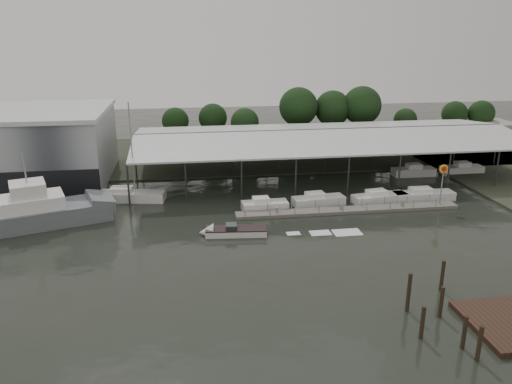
{
  "coord_description": "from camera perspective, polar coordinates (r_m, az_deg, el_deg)",
  "views": [
    {
      "loc": [
        -4.71,
        -45.59,
        21.43
      ],
      "look_at": [
        3.72,
        11.83,
        2.5
      ],
      "focal_mm": 35.0,
      "sensor_mm": 36.0,
      "label": 1
    }
  ],
  "objects": [
    {
      "name": "grey_trawler",
      "position": [
        62.37,
        -23.37,
        -2.04
      ],
      "size": [
        16.72,
        10.02,
        8.84
      ],
      "rotation": [
        0.0,
        0.0,
        0.33
      ],
      "color": "slate",
      "rests_on": "ground"
    },
    {
      "name": "white_sailboat",
      "position": [
        67.52,
        -14.08,
        -0.41
      ],
      "size": [
        8.84,
        3.93,
        13.13
      ],
      "rotation": [
        0.0,
        0.0,
        -0.16
      ],
      "color": "white",
      "rests_on": "ground"
    },
    {
      "name": "distant_commercial_buildings",
      "position": [
        112.23,
        26.59,
        6.11
      ],
      "size": [
        22.0,
        8.0,
        4.0
      ],
      "color": "gray",
      "rests_on": "ground"
    },
    {
      "name": "horizon_tree_line",
      "position": [
        98.61,
        8.47,
        9.09
      ],
      "size": [
        66.39,
        9.94,
        11.18
      ],
      "color": "black",
      "rests_on": "ground"
    },
    {
      "name": "moored_cruiser_1",
      "position": [
        64.5,
        7.09,
        -0.91
      ],
      "size": [
        6.89,
        2.81,
        1.7
      ],
      "rotation": [
        0.0,
        0.0,
        0.09
      ],
      "color": "white",
      "rests_on": "ground"
    },
    {
      "name": "moored_cruiser_0",
      "position": [
        62.17,
        0.94,
        -1.5
      ],
      "size": [
        5.81,
        2.38,
        1.7
      ],
      "rotation": [
        0.0,
        0.0,
        0.03
      ],
      "color": "white",
      "rests_on": "ground"
    },
    {
      "name": "shell_fuel_sign",
      "position": [
        66.34,
        20.57,
        1.59
      ],
      "size": [
        1.1,
        0.18,
        5.55
      ],
      "color": "gray",
      "rests_on": "ground"
    },
    {
      "name": "floating_dock",
      "position": [
        62.68,
        10.51,
        -2.05
      ],
      "size": [
        28.0,
        2.0,
        1.4
      ],
      "color": "slate",
      "rests_on": "ground"
    },
    {
      "name": "mooring_pilings",
      "position": [
        41.25,
        20.33,
        -12.73
      ],
      "size": [
        5.18,
        9.6,
        3.91
      ],
      "color": "#302618",
      "rests_on": "ground"
    },
    {
      "name": "land_strip_far",
      "position": [
        90.27,
        -5.14,
        4.32
      ],
      "size": [
        140.0,
        30.0,
        0.3
      ],
      "color": "#363D2E",
      "rests_on": "ground"
    },
    {
      "name": "covered_boat_shed",
      "position": [
        78.23,
        7.98,
        6.61
      ],
      "size": [
        58.24,
        24.0,
        6.96
      ],
      "color": "silver",
      "rests_on": "ground"
    },
    {
      "name": "moored_cruiser_2",
      "position": [
        66.91,
        13.91,
        -0.61
      ],
      "size": [
        7.56,
        3.22,
        1.7
      ],
      "rotation": [
        0.0,
        0.0,
        0.14
      ],
      "color": "white",
      "rests_on": "ground"
    },
    {
      "name": "speedboat_underway",
      "position": [
        54.79,
        -2.93,
        -4.54
      ],
      "size": [
        18.34,
        3.79,
        2.0
      ],
      "rotation": [
        0.0,
        0.0,
        3.05
      ],
      "color": "white",
      "rests_on": "ground"
    },
    {
      "name": "moored_cruiser_3",
      "position": [
        69.52,
        18.55,
        -0.33
      ],
      "size": [
        8.07,
        2.26,
        1.7
      ],
      "rotation": [
        0.0,
        0.0,
        -0.01
      ],
      "color": "white",
      "rests_on": "ground"
    },
    {
      "name": "ground",
      "position": [
        50.59,
        -2.24,
        -7.01
      ],
      "size": [
        200.0,
        200.0,
        0.0
      ],
      "primitive_type": "plane",
      "color": "black",
      "rests_on": "ground"
    },
    {
      "name": "storage_warehouse",
      "position": [
        80.67,
        -25.03,
        4.82
      ],
      "size": [
        24.5,
        20.5,
        10.5
      ],
      "color": "#9A9FA4",
      "rests_on": "ground"
    }
  ]
}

